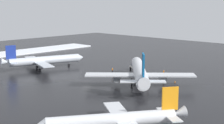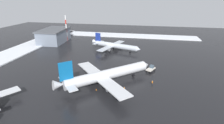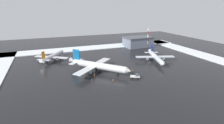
% 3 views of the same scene
% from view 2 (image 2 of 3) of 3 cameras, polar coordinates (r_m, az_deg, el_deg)
% --- Properties ---
extents(ground_plane, '(240.00, 240.00, 0.00)m').
position_cam_2_polar(ground_plane, '(76.78, -5.02, -1.73)').
color(ground_plane, black).
extents(snow_bank_left, '(14.00, 116.00, 0.50)m').
position_cam_2_polar(snow_bank_left, '(139.54, 2.74, 8.74)').
color(snow_bank_left, white).
rests_on(snow_bank_left, ground_plane).
extents(airplane_parked_portside, '(28.63, 30.16, 11.12)m').
position_cam_2_polar(airplane_parked_portside, '(60.65, -1.91, -4.21)').
color(airplane_parked_portside, silver).
rests_on(airplane_parked_portside, ground_plane).
extents(airplane_foreground_jet, '(24.98, 29.61, 9.05)m').
position_cam_2_polar(airplane_foreground_jet, '(99.17, 0.83, 5.39)').
color(airplane_foreground_jet, silver).
rests_on(airplane_foreground_jet, ground_plane).
extents(pushback_tug, '(5.10, 4.04, 2.50)m').
position_cam_2_polar(pushback_tug, '(73.73, 12.63, -2.08)').
color(pushback_tug, silver).
rests_on(pushback_tug, ground_plane).
extents(ground_crew_by_nose_gear, '(0.36, 0.36, 1.71)m').
position_cam_2_polar(ground_crew_by_nose_gear, '(76.59, 6.28, -1.05)').
color(ground_crew_by_nose_gear, black).
rests_on(ground_crew_by_nose_gear, ground_plane).
extents(ground_crew_beside_wing, '(0.36, 0.36, 1.71)m').
position_cam_2_polar(ground_crew_beside_wing, '(57.55, 4.01, -8.75)').
color(ground_crew_beside_wing, black).
rests_on(ground_crew_beside_wing, ground_plane).
extents(ground_crew_mid_apron, '(0.36, 0.36, 1.71)m').
position_cam_2_polar(ground_crew_mid_apron, '(62.90, 13.04, -6.56)').
color(ground_crew_mid_apron, black).
rests_on(ground_crew_mid_apron, ground_plane).
extents(antenna_mast, '(0.70, 0.70, 17.15)m').
position_cam_2_polar(antenna_mast, '(125.71, -14.71, 10.63)').
color(antenna_mast, red).
rests_on(antenna_mast, ground_plane).
extents(cargo_hangar, '(26.03, 16.79, 8.80)m').
position_cam_2_polar(cargo_hangar, '(124.41, -18.33, 8.21)').
color(cargo_hangar, slate).
rests_on(cargo_hangar, ground_plane).
extents(traffic_cone_near_nose, '(0.36, 0.36, 0.55)m').
position_cam_2_polar(traffic_cone_near_nose, '(58.77, -5.14, -8.90)').
color(traffic_cone_near_nose, orange).
rests_on(traffic_cone_near_nose, ground_plane).
extents(traffic_cone_mid_line, '(0.36, 0.36, 0.55)m').
position_cam_2_polar(traffic_cone_mid_line, '(55.80, 6.39, -10.69)').
color(traffic_cone_mid_line, orange).
rests_on(traffic_cone_mid_line, ground_plane).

